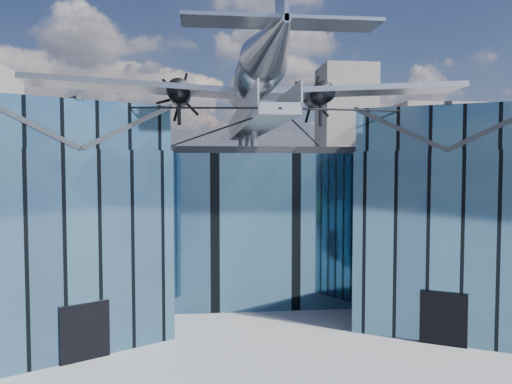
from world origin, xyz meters
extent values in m
plane|color=gray|center=(0.00, 0.00, 0.00)|extent=(120.00, 120.00, 0.00)
cube|color=#456E8C|center=(0.00, 9.00, 4.75)|extent=(28.00, 14.00, 9.50)
cube|color=#26282D|center=(0.00, 9.00, 9.70)|extent=(28.00, 14.00, 0.40)
cube|color=#456E8C|center=(-10.50, -1.00, 4.75)|extent=(11.79, 11.43, 9.50)
cube|color=#456E8C|center=(-10.50, -1.00, 10.60)|extent=(11.56, 11.20, 2.20)
cube|color=#26282D|center=(-12.45, -2.12, 10.60)|extent=(7.98, 9.23, 2.40)
cube|color=#26282D|center=(-8.55, 0.12, 10.60)|extent=(7.98, 9.23, 2.40)
cube|color=#26282D|center=(-10.50, -1.00, 11.75)|extent=(4.30, 7.10, 0.18)
cube|color=black|center=(-8.48, -4.51, 1.30)|extent=(2.03, 1.32, 2.60)
cube|color=black|center=(-6.60, 1.25, 4.75)|extent=(0.34, 0.34, 9.50)
cube|color=#456E8C|center=(10.50, -1.00, 4.75)|extent=(11.79, 11.43, 9.50)
cube|color=#456E8C|center=(10.50, -1.00, 10.60)|extent=(11.56, 11.20, 2.20)
cube|color=#26282D|center=(8.55, 0.12, 10.60)|extent=(7.98, 9.23, 2.40)
cube|color=#26282D|center=(12.45, -2.12, 10.60)|extent=(7.98, 9.23, 2.40)
cube|color=#26282D|center=(10.50, -1.00, 11.75)|extent=(4.30, 7.10, 0.18)
cube|color=black|center=(8.48, -4.51, 1.30)|extent=(2.03, 1.32, 2.60)
cube|color=black|center=(6.60, 1.25, 4.75)|extent=(0.34, 0.34, 9.50)
cube|color=#959BA2|center=(0.00, 3.50, 11.10)|extent=(1.80, 21.00, 0.50)
cube|color=#959BA2|center=(-0.90, 3.50, 11.75)|extent=(0.08, 21.00, 1.10)
cube|color=#959BA2|center=(0.90, 3.50, 11.75)|extent=(0.08, 21.00, 1.10)
cylinder|color=#959BA2|center=(0.00, 13.00, 10.43)|extent=(0.44, 0.44, 1.35)
cylinder|color=#959BA2|center=(0.00, 7.00, 10.43)|extent=(0.44, 0.44, 1.35)
cylinder|color=#959BA2|center=(0.00, 3.00, 10.43)|extent=(0.44, 0.44, 1.35)
cylinder|color=#959BA2|center=(0.00, 4.00, 12.05)|extent=(0.70, 0.70, 1.40)
cylinder|color=black|center=(-5.25, -4.00, 11.40)|extent=(10.55, 6.08, 0.69)
cylinder|color=black|center=(5.25, -4.00, 11.40)|extent=(10.55, 6.08, 0.69)
cylinder|color=black|center=(-3.00, 1.50, 10.55)|extent=(6.09, 17.04, 1.19)
cylinder|color=black|center=(3.00, 1.50, 10.55)|extent=(6.09, 17.04, 1.19)
cylinder|color=#9A9EA6|center=(0.00, 4.00, 14.00)|extent=(2.50, 11.00, 2.50)
sphere|color=#9A9EA6|center=(0.00, 9.50, 14.00)|extent=(2.50, 2.50, 2.50)
cube|color=black|center=(0.00, 8.50, 14.69)|extent=(1.60, 1.40, 0.50)
cone|color=#9A9EA6|center=(0.00, -5.00, 14.30)|extent=(2.50, 7.00, 2.50)
cube|color=#9A9EA6|center=(0.00, -7.20, 14.50)|extent=(8.00, 1.80, 0.14)
cube|color=#9A9EA6|center=(-7.00, 5.00, 13.70)|extent=(14.00, 3.20, 1.08)
cylinder|color=black|center=(-4.60, 5.60, 13.45)|extent=(1.44, 3.20, 1.44)
cone|color=black|center=(-4.60, 7.40, 13.45)|extent=(0.70, 0.70, 0.70)
cube|color=black|center=(-4.60, 7.55, 13.45)|extent=(1.05, 0.06, 3.33)
cube|color=black|center=(-4.60, 7.55, 13.45)|extent=(2.53, 0.06, 2.53)
cube|color=black|center=(-4.60, 7.55, 13.45)|extent=(3.33, 0.06, 1.05)
cylinder|color=black|center=(-4.60, 5.00, 12.22)|extent=(0.24, 0.24, 1.75)
cube|color=#9A9EA6|center=(7.00, 5.00, 13.70)|extent=(14.00, 3.20, 1.08)
cylinder|color=black|center=(4.60, 5.60, 13.45)|extent=(1.44, 3.20, 1.44)
cone|color=black|center=(4.60, 7.40, 13.45)|extent=(0.70, 0.70, 0.70)
cube|color=black|center=(4.60, 7.55, 13.45)|extent=(1.05, 0.06, 3.33)
cube|color=black|center=(4.60, 7.55, 13.45)|extent=(2.53, 0.06, 2.53)
cube|color=black|center=(4.60, 7.55, 13.45)|extent=(3.33, 0.06, 1.05)
cylinder|color=black|center=(4.60, 5.00, 12.22)|extent=(0.24, 0.24, 1.75)
cube|color=slate|center=(32.00, 48.00, 9.00)|extent=(12.00, 14.00, 18.00)
cube|color=slate|center=(-20.00, 55.00, 7.00)|extent=(14.00, 10.00, 14.00)
cube|color=slate|center=(22.00, 58.00, 13.00)|extent=(9.00, 9.00, 26.00)
camera|label=1|loc=(-3.25, -27.27, 8.74)|focal=35.00mm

